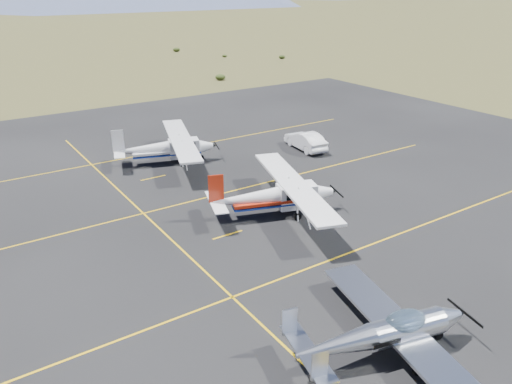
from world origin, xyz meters
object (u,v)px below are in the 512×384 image
object	(u,v)px
aircraft_plain	(166,147)
sedan	(305,140)
aircraft_low_wing	(387,333)
aircraft_cessna	(275,195)

from	to	relation	value
aircraft_plain	sedan	distance (m)	12.16
aircraft_low_wing	aircraft_plain	xyz separation A→B (m)	(2.25, 25.73, 0.27)
sedan	aircraft_plain	bearing A→B (deg)	-9.77
aircraft_cessna	aircraft_plain	xyz separation A→B (m)	(-1.61, 12.81, -0.02)
aircraft_low_wing	aircraft_cessna	world-z (taller)	aircraft_cessna
aircraft_cessna	aircraft_plain	world-z (taller)	aircraft_cessna
aircraft_low_wing	aircraft_plain	distance (m)	25.83
aircraft_cessna	aircraft_plain	bearing A→B (deg)	115.43
sedan	aircraft_cessna	bearing A→B (deg)	49.59
aircraft_low_wing	sedan	size ratio (longest dim) A/B	2.19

